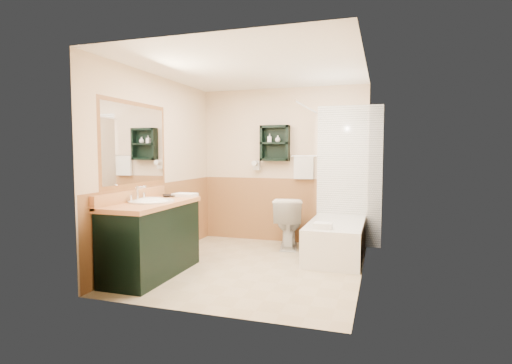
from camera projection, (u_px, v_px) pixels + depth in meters
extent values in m
plane|color=#C1AF8C|center=(253.00, 267.00, 4.92)|extent=(3.00, 3.00, 0.00)
cube|color=#FDE7C6|center=(283.00, 166.00, 6.28)|extent=(2.60, 0.04, 2.40)
cube|color=#FDE7C6|center=(157.00, 168.00, 5.23)|extent=(0.04, 3.00, 2.40)
cube|color=#FDE7C6|center=(365.00, 171.00, 4.43)|extent=(0.04, 3.00, 2.40)
cube|color=white|center=(253.00, 67.00, 4.74)|extent=(2.60, 3.00, 0.04)
cube|color=black|center=(275.00, 143.00, 6.17)|extent=(0.45, 0.15, 0.55)
cylinder|color=silver|center=(308.00, 108.00, 5.32)|extent=(0.03, 1.60, 0.03)
cube|color=black|center=(152.00, 239.00, 4.56)|extent=(0.59, 1.34, 0.85)
cube|color=white|center=(336.00, 239.00, 5.39)|extent=(0.71, 1.50, 0.48)
imported|color=white|center=(288.00, 223.00, 5.90)|extent=(0.56, 0.82, 0.74)
cube|color=silver|center=(185.00, 195.00, 5.09)|extent=(0.28, 0.22, 0.04)
imported|color=black|center=(163.00, 188.00, 5.07)|extent=(0.15, 0.10, 0.22)
cube|color=silver|center=(323.00, 226.00, 4.90)|extent=(0.22, 0.18, 0.07)
imported|color=white|center=(270.00, 140.00, 6.19)|extent=(0.06, 0.13, 0.06)
imported|color=white|center=(278.00, 139.00, 6.15)|extent=(0.10, 0.11, 0.08)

